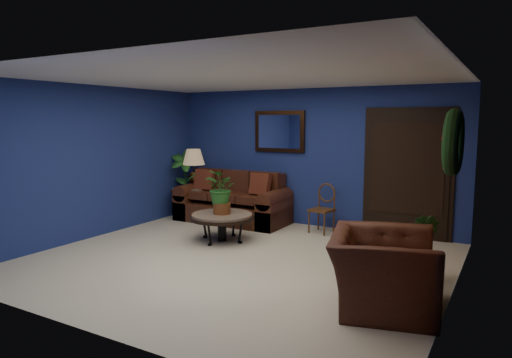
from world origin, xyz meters
The scene contains 18 objects.
floor centered at (0.00, 0.00, 0.00)m, with size 5.50×5.50×0.00m, color beige.
wall_back centered at (0.00, 2.50, 1.25)m, with size 5.50×0.04×2.50m, color navy.
wall_left centered at (-2.75, 0.00, 1.25)m, with size 0.04×5.00×2.50m, color navy.
wall_right_brick centered at (2.75, 0.00, 1.25)m, with size 0.04×5.00×2.50m, color brown.
ceiling centered at (0.00, 0.00, 2.50)m, with size 5.50×5.00×0.02m, color white.
crown_molding centered at (2.72, 0.00, 2.43)m, with size 0.03×5.00×0.14m, color white.
wall_mirror centered at (-0.60, 2.46, 1.72)m, with size 1.02×0.06×0.77m, color #3E2210.
closet_door centered at (1.75, 2.47, 1.05)m, with size 1.44×0.06×2.18m, color black.
wreath centered at (2.69, 0.05, 1.70)m, with size 0.72×0.72×0.16m, color black.
sofa centered at (-1.37, 2.08, 0.32)m, with size 2.15×0.93×0.97m.
coffee_table centered at (-0.76, 0.77, 0.38)m, with size 1.03×1.03×0.44m.
end_table centered at (-2.30, 2.05, 0.46)m, with size 0.65×0.65×0.60m.
table_lamp centered at (-2.30, 2.05, 1.07)m, with size 0.44×0.44×0.74m.
side_chair centered at (0.44, 2.11, 0.48)m, with size 0.42×0.42×0.85m.
armchair centered at (2.15, -0.58, 0.39)m, with size 1.20×1.04×0.78m, color #4B2215.
coffee_plant centered at (-0.76, 0.77, 0.83)m, with size 0.65×0.61×0.71m.
floor_plant centered at (2.35, 0.49, 0.43)m, with size 0.41×0.35×0.82m.
tall_plant centered at (-2.45, 1.95, 0.73)m, with size 0.68×0.56×1.37m.
Camera 1 is at (3.27, -5.19, 1.94)m, focal length 32.00 mm.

